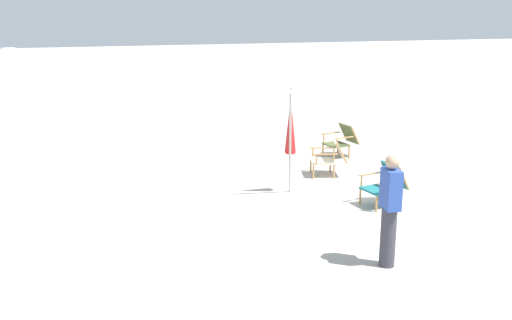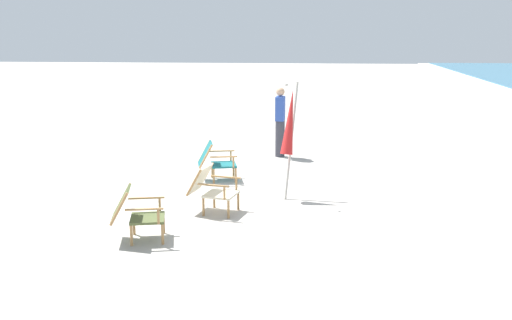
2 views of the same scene
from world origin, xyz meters
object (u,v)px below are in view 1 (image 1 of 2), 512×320
(umbrella_furled_red, at_px, (291,126))
(person_near_chairs, at_px, (390,210))
(beach_chair_back_right, at_px, (386,183))
(beach_chair_far_center, at_px, (330,156))
(beach_chair_front_right, at_px, (342,139))

(umbrella_furled_red, bearing_deg, person_near_chairs, -174.57)
(beach_chair_back_right, xyz_separation_m, beach_chair_far_center, (2.06, 0.25, -0.00))
(beach_chair_front_right, distance_m, umbrella_furled_red, 3.35)
(beach_chair_far_center, distance_m, umbrella_furled_red, 1.86)
(person_near_chairs, bearing_deg, beach_chair_far_center, -11.76)
(beach_chair_front_right, distance_m, person_near_chairs, 6.12)
(person_near_chairs, bearing_deg, beach_chair_front_right, -17.07)
(beach_chair_far_center, bearing_deg, beach_chair_front_right, -31.74)
(beach_chair_far_center, height_order, umbrella_furled_red, umbrella_furled_red)
(beach_chair_front_right, relative_size, umbrella_furled_red, 0.41)
(beach_chair_front_right, height_order, beach_chair_far_center, beach_chair_front_right)
(beach_chair_back_right, relative_size, beach_chair_front_right, 1.00)
(beach_chair_far_center, height_order, person_near_chairs, person_near_chairs)
(beach_chair_far_center, relative_size, umbrella_furled_red, 0.42)
(beach_chair_front_right, xyz_separation_m, beach_chair_far_center, (-1.41, 0.87, -0.00))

